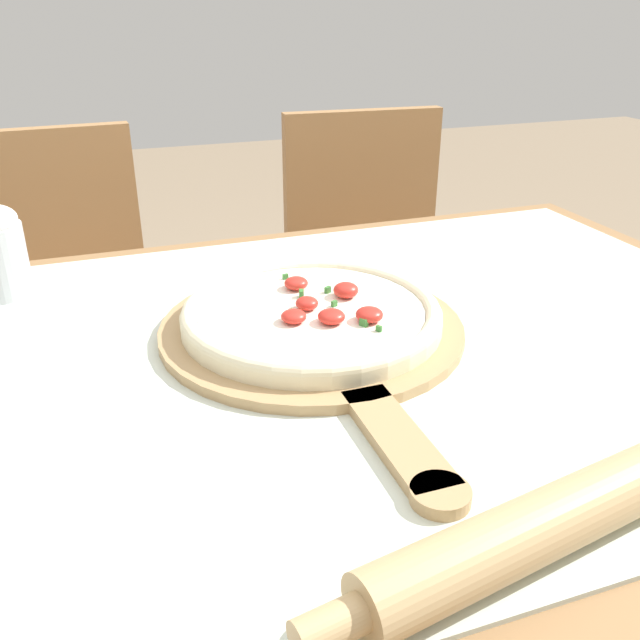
# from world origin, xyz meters

# --- Properties ---
(dining_table) EXTENTS (1.15, 0.86, 0.75)m
(dining_table) POSITION_xyz_m (0.00, 0.00, 0.63)
(dining_table) COLOR olive
(dining_table) RESTS_ON ground_plane
(towel_cloth) EXTENTS (1.07, 0.78, 0.00)m
(towel_cloth) POSITION_xyz_m (0.00, 0.00, 0.75)
(towel_cloth) COLOR silver
(towel_cloth) RESTS_ON dining_table
(pizza_peel) EXTENTS (0.36, 0.52, 0.01)m
(pizza_peel) POSITION_xyz_m (-0.05, 0.02, 0.76)
(pizza_peel) COLOR tan
(pizza_peel) RESTS_ON towel_cloth
(pizza) EXTENTS (0.31, 0.31, 0.04)m
(pizza) POSITION_xyz_m (-0.05, 0.04, 0.78)
(pizza) COLOR beige
(pizza) RESTS_ON pizza_peel
(rolling_pin) EXTENTS (0.43, 0.11, 0.05)m
(rolling_pin) POSITION_xyz_m (0.01, -0.34, 0.78)
(rolling_pin) COLOR tan
(rolling_pin) RESTS_ON towel_cloth
(chair_left) EXTENTS (0.42, 0.42, 0.88)m
(chair_left) POSITION_xyz_m (-0.36, 0.75, 0.50)
(chair_left) COLOR #A37547
(chair_left) RESTS_ON ground_plane
(chair_right) EXTENTS (0.43, 0.43, 0.88)m
(chair_right) POSITION_xyz_m (0.34, 0.75, 0.50)
(chair_right) COLOR #A37547
(chair_right) RESTS_ON ground_plane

